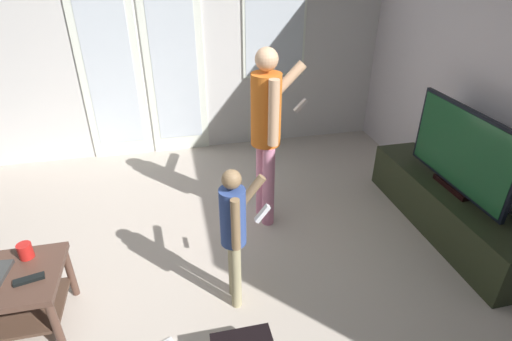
{
  "coord_description": "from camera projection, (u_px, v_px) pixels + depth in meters",
  "views": [
    {
      "loc": [
        0.2,
        -2.19,
        2.2
      ],
      "look_at": [
        0.71,
        0.04,
        0.91
      ],
      "focal_mm": 28.11,
      "sensor_mm": 36.0,
      "label": 1
    }
  ],
  "objects": [
    {
      "name": "ground_plane",
      "position": [
        162.0,
        294.0,
        2.9
      ],
      "size": [
        5.59,
        4.88,
        0.02
      ],
      "primitive_type": "cube",
      "color": "#C1B3A5"
    },
    {
      "name": "tv_remote_black",
      "position": [
        29.0,
        279.0,
        2.39
      ],
      "size": [
        0.18,
        0.09,
        0.02
      ],
      "primitive_type": "cube",
      "rotation": [
        0.0,
        0.0,
        0.24
      ],
      "color": "black",
      "rests_on": "coffee_table"
    },
    {
      "name": "person_adult",
      "position": [
        267.0,
        124.0,
        3.26
      ],
      "size": [
        0.55,
        0.46,
        1.55
      ],
      "color": "pink",
      "rests_on": "ground_plane"
    },
    {
      "name": "flat_screen_tv",
      "position": [
        461.0,
        151.0,
        3.2
      ],
      "size": [
        0.08,
        1.13,
        0.7
      ],
      "color": "black",
      "rests_on": "tv_stand"
    },
    {
      "name": "tv_stand",
      "position": [
        445.0,
        209.0,
        3.47
      ],
      "size": [
        0.42,
        1.79,
        0.41
      ],
      "color": "#252C19",
      "rests_on": "ground_plane"
    },
    {
      "name": "person_child",
      "position": [
        234.0,
        228.0,
        2.55
      ],
      "size": [
        0.36,
        0.28,
        1.05
      ],
      "color": "tan",
      "rests_on": "ground_plane"
    },
    {
      "name": "cup_near_edge",
      "position": [
        25.0,
        251.0,
        2.55
      ],
      "size": [
        0.09,
        0.09,
        0.1
      ],
      "primitive_type": "cylinder",
      "color": "red",
      "rests_on": "coffee_table"
    },
    {
      "name": "wall_back_with_doors",
      "position": [
        146.0,
        33.0,
        4.27
      ],
      "size": [
        5.59,
        0.09,
        2.84
      ],
      "color": "silver",
      "rests_on": "ground_plane"
    }
  ]
}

